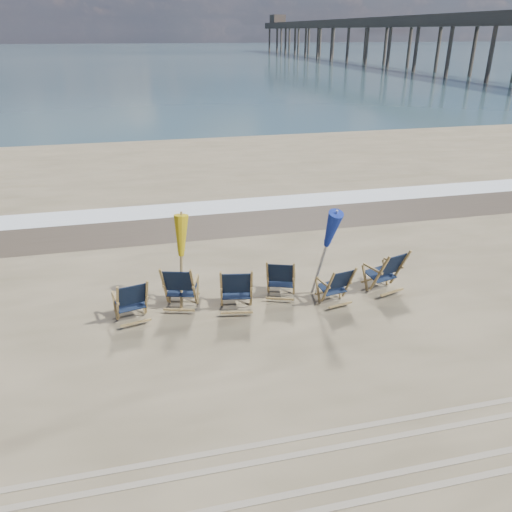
{
  "coord_description": "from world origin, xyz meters",
  "views": [
    {
      "loc": [
        -2.25,
        -7.37,
        5.36
      ],
      "look_at": [
        0.0,
        2.2,
        0.9
      ],
      "focal_mm": 35.0,
      "sensor_mm": 36.0,
      "label": 1
    }
  ],
  "objects_px": {
    "beach_chair_0": "(147,299)",
    "umbrella_yellow": "(180,242)",
    "beach_chair_2": "(251,290)",
    "beach_chair_3": "(294,280)",
    "beach_chair_5": "(400,269)",
    "beach_chair_1": "(194,289)",
    "beach_chair_4": "(349,284)",
    "fishing_pier": "(383,35)",
    "umbrella_blue": "(324,224)"
  },
  "relations": [
    {
      "from": "umbrella_yellow",
      "to": "beach_chair_5",
      "type": "bearing_deg",
      "value": -5.43
    },
    {
      "from": "umbrella_yellow",
      "to": "beach_chair_1",
      "type": "bearing_deg",
      "value": -58.39
    },
    {
      "from": "beach_chair_2",
      "to": "beach_chair_4",
      "type": "height_order",
      "value": "beach_chair_2"
    },
    {
      "from": "beach_chair_0",
      "to": "umbrella_yellow",
      "type": "height_order",
      "value": "umbrella_yellow"
    },
    {
      "from": "beach_chair_0",
      "to": "beach_chair_4",
      "type": "height_order",
      "value": "beach_chair_0"
    },
    {
      "from": "fishing_pier",
      "to": "umbrella_yellow",
      "type": "bearing_deg",
      "value": -118.83
    },
    {
      "from": "umbrella_yellow",
      "to": "umbrella_blue",
      "type": "distance_m",
      "value": 2.94
    },
    {
      "from": "beach_chair_0",
      "to": "fishing_pier",
      "type": "xyz_separation_m",
      "value": [
        40.38,
        72.47,
        4.14
      ]
    },
    {
      "from": "beach_chair_1",
      "to": "beach_chair_2",
      "type": "relative_size",
      "value": 0.99
    },
    {
      "from": "umbrella_blue",
      "to": "fishing_pier",
      "type": "relative_size",
      "value": 0.02
    },
    {
      "from": "beach_chair_0",
      "to": "beach_chair_5",
      "type": "height_order",
      "value": "beach_chair_5"
    },
    {
      "from": "beach_chair_4",
      "to": "fishing_pier",
      "type": "relative_size",
      "value": 0.01
    },
    {
      "from": "beach_chair_5",
      "to": "umbrella_blue",
      "type": "relative_size",
      "value": 0.47
    },
    {
      "from": "beach_chair_5",
      "to": "beach_chair_1",
      "type": "bearing_deg",
      "value": -18.35
    },
    {
      "from": "beach_chair_1",
      "to": "beach_chair_4",
      "type": "height_order",
      "value": "beach_chair_1"
    },
    {
      "from": "beach_chair_2",
      "to": "fishing_pier",
      "type": "bearing_deg",
      "value": -107.97
    },
    {
      "from": "beach_chair_0",
      "to": "umbrella_blue",
      "type": "xyz_separation_m",
      "value": [
        3.63,
        -0.04,
        1.28
      ]
    },
    {
      "from": "beach_chair_2",
      "to": "beach_chair_5",
      "type": "distance_m",
      "value": 3.43
    },
    {
      "from": "beach_chair_2",
      "to": "umbrella_yellow",
      "type": "bearing_deg",
      "value": -16.58
    },
    {
      "from": "umbrella_blue",
      "to": "beach_chair_4",
      "type": "bearing_deg",
      "value": -22.54
    },
    {
      "from": "beach_chair_0",
      "to": "beach_chair_4",
      "type": "xyz_separation_m",
      "value": [
        4.19,
        -0.27,
        -0.03
      ]
    },
    {
      "from": "beach_chair_4",
      "to": "umbrella_yellow",
      "type": "height_order",
      "value": "umbrella_yellow"
    },
    {
      "from": "beach_chair_5",
      "to": "umbrella_blue",
      "type": "xyz_separation_m",
      "value": [
        -1.88,
        -0.06,
        1.25
      ]
    },
    {
      "from": "beach_chair_1",
      "to": "umbrella_blue",
      "type": "height_order",
      "value": "umbrella_blue"
    },
    {
      "from": "beach_chair_3",
      "to": "beach_chair_4",
      "type": "bearing_deg",
      "value": -179.21
    },
    {
      "from": "beach_chair_4",
      "to": "fishing_pier",
      "type": "xyz_separation_m",
      "value": [
        36.19,
        72.74,
        4.18
      ]
    },
    {
      "from": "beach_chair_1",
      "to": "beach_chair_5",
      "type": "bearing_deg",
      "value": -165.14
    },
    {
      "from": "beach_chair_3",
      "to": "fishing_pier",
      "type": "relative_size",
      "value": 0.01
    },
    {
      "from": "beach_chair_0",
      "to": "beach_chair_4",
      "type": "bearing_deg",
      "value": 163.48
    },
    {
      "from": "umbrella_yellow",
      "to": "beach_chair_3",
      "type": "bearing_deg",
      "value": -8.58
    },
    {
      "from": "beach_chair_0",
      "to": "beach_chair_5",
      "type": "relative_size",
      "value": 0.94
    },
    {
      "from": "beach_chair_4",
      "to": "umbrella_yellow",
      "type": "relative_size",
      "value": 0.48
    },
    {
      "from": "beach_chair_0",
      "to": "beach_chair_1",
      "type": "bearing_deg",
      "value": 176.2
    },
    {
      "from": "beach_chair_4",
      "to": "beach_chair_2",
      "type": "bearing_deg",
      "value": -13.37
    },
    {
      "from": "beach_chair_3",
      "to": "umbrella_blue",
      "type": "xyz_separation_m",
      "value": [
        0.55,
        -0.16,
        1.29
      ]
    },
    {
      "from": "beach_chair_1",
      "to": "umbrella_yellow",
      "type": "relative_size",
      "value": 0.54
    },
    {
      "from": "beach_chair_3",
      "to": "beach_chair_5",
      "type": "xyz_separation_m",
      "value": [
        2.43,
        -0.1,
        0.04
      ]
    },
    {
      "from": "beach_chair_0",
      "to": "beach_chair_1",
      "type": "distance_m",
      "value": 0.96
    },
    {
      "from": "beach_chair_0",
      "to": "beach_chair_2",
      "type": "xyz_separation_m",
      "value": [
        2.08,
        -0.19,
        0.04
      ]
    },
    {
      "from": "beach_chair_5",
      "to": "umbrella_yellow",
      "type": "height_order",
      "value": "umbrella_yellow"
    },
    {
      "from": "umbrella_blue",
      "to": "umbrella_yellow",
      "type": "bearing_deg",
      "value": 169.96
    },
    {
      "from": "beach_chair_4",
      "to": "umbrella_yellow",
      "type": "distance_m",
      "value": 3.66
    },
    {
      "from": "beach_chair_3",
      "to": "umbrella_yellow",
      "type": "distance_m",
      "value": 2.55
    },
    {
      "from": "beach_chair_5",
      "to": "umbrella_blue",
      "type": "bearing_deg",
      "value": -14.94
    },
    {
      "from": "beach_chair_3",
      "to": "umbrella_yellow",
      "type": "bearing_deg",
      "value": 11.56
    },
    {
      "from": "beach_chair_1",
      "to": "beach_chair_2",
      "type": "bearing_deg",
      "value": 179.82
    },
    {
      "from": "umbrella_yellow",
      "to": "umbrella_blue",
      "type": "bearing_deg",
      "value": -10.04
    },
    {
      "from": "beach_chair_2",
      "to": "beach_chair_5",
      "type": "bearing_deg",
      "value": -166.68
    },
    {
      "from": "beach_chair_0",
      "to": "beach_chair_5",
      "type": "distance_m",
      "value": 5.51
    },
    {
      "from": "beach_chair_2",
      "to": "beach_chair_4",
      "type": "bearing_deg",
      "value": -172.34
    }
  ]
}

